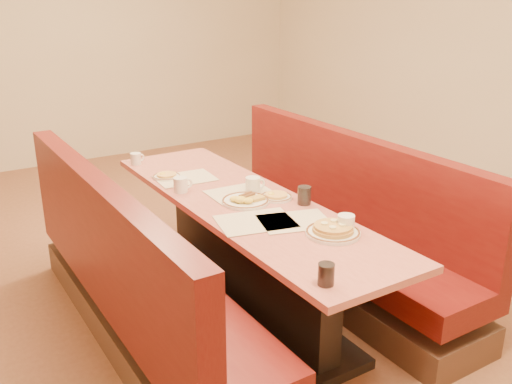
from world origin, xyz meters
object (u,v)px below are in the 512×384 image
booth_right (334,233)px  coffee_mug_b (181,184)px  soda_tumbler_mid (304,195)px  soda_tumbler_near (326,274)px  diner_table (245,256)px  booth_left (136,288)px  pancake_plate (333,231)px  coffee_mug_d (136,158)px  eggs_plate (245,200)px  coffee_mug_a (346,223)px  coffee_mug_c (253,185)px

booth_right → coffee_mug_b: bearing=160.0°
soda_tumbler_mid → soda_tumbler_near: bearing=-121.2°
diner_table → booth_left: (-0.73, 0.00, -0.01)m
pancake_plate → coffee_mug_d: size_ratio=2.62×
diner_table → pancake_plate: size_ratio=8.53×
pancake_plate → soda_tumbler_near: bearing=-132.7°
soda_tumbler_mid → eggs_plate: bearing=145.0°
booth_left → booth_right: size_ratio=1.00×
coffee_mug_a → soda_tumbler_near: bearing=-160.3°
booth_right → soda_tumbler_mid: 0.68m
diner_table → pancake_plate: (0.14, -0.69, 0.40)m
pancake_plate → coffee_mug_b: size_ratio=2.28×
soda_tumbler_near → soda_tumbler_mid: size_ratio=0.91×
soda_tumbler_mid → diner_table: bearing=139.4°
booth_right → coffee_mug_c: size_ratio=18.60×
booth_right → booth_left: bearing=180.0°
coffee_mug_a → diner_table: bearing=86.0°
eggs_plate → coffee_mug_b: coffee_mug_b is taller
diner_table → eggs_plate: (-0.01, -0.03, 0.39)m
coffee_mug_b → coffee_mug_d: size_ratio=1.15×
coffee_mug_a → soda_tumbler_mid: size_ratio=1.14×
coffee_mug_b → soda_tumbler_mid: (0.54, -0.60, 0.01)m
booth_left → soda_tumbler_near: booth_left is taller
eggs_plate → coffee_mug_b: size_ratio=2.26×
soda_tumbler_near → soda_tumbler_mid: 1.00m
soda_tumbler_near → eggs_plate: bearing=78.0°
booth_right → soda_tumbler_near: booth_right is taller
booth_left → soda_tumbler_mid: size_ratio=22.25×
pancake_plate → soda_tumbler_mid: bearing=72.2°
eggs_plate → coffee_mug_a: (0.23, -0.66, 0.03)m
coffee_mug_a → coffee_mug_d: bearing=84.1°
coffee_mug_c → diner_table: bearing=-136.5°
booth_right → coffee_mug_a: 0.97m
diner_table → coffee_mug_c: coffee_mug_c is taller
eggs_plate → soda_tumbler_near: 1.08m
booth_right → pancake_plate: size_ratio=8.53×
booth_left → eggs_plate: size_ratio=8.61×
booth_right → soda_tumbler_mid: (-0.45, -0.24, 0.44)m
booth_right → soda_tumbler_near: 1.53m
pancake_plate → booth_right: bearing=49.1°
diner_table → coffee_mug_c: size_ratio=18.60×
pancake_plate → coffee_mug_a: coffee_mug_a is taller
diner_table → soda_tumbler_near: bearing=-102.2°
coffee_mug_b → coffee_mug_c: (0.39, -0.26, 0.00)m
eggs_plate → coffee_mug_c: size_ratio=2.16×
pancake_plate → soda_tumbler_near: size_ratio=2.87×
booth_left → booth_right: 1.46m
booth_left → coffee_mug_c: booth_left is taller
diner_table → coffee_mug_c: 0.46m
booth_right → eggs_plate: bearing=-177.3°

